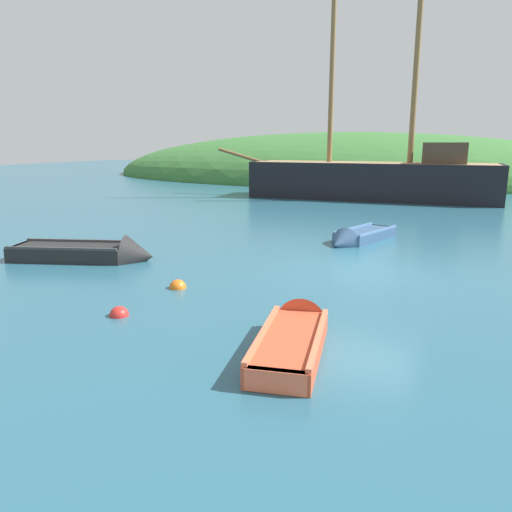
{
  "coord_description": "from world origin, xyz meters",
  "views": [
    {
      "loc": [
        2.58,
        -12.13,
        3.19
      ],
      "look_at": [
        -2.94,
        -0.45,
        0.21
      ],
      "focal_mm": 34.86,
      "sensor_mm": 36.0,
      "label": 1
    }
  ],
  "objects_px": {
    "rowboat_outer_left": "(92,255)",
    "buoy_red": "(119,316)",
    "sailing_ship": "(373,185)",
    "buoy_orange": "(178,288)",
    "rowboat_portside": "(358,239)",
    "rowboat_far": "(294,338)"
  },
  "relations": [
    {
      "from": "sailing_ship",
      "to": "rowboat_outer_left",
      "type": "bearing_deg",
      "value": 73.89
    },
    {
      "from": "buoy_red",
      "to": "rowboat_far",
      "type": "bearing_deg",
      "value": 2.02
    },
    {
      "from": "sailing_ship",
      "to": "buoy_red",
      "type": "height_order",
      "value": "sailing_ship"
    },
    {
      "from": "buoy_red",
      "to": "buoy_orange",
      "type": "bearing_deg",
      "value": 90.92
    },
    {
      "from": "sailing_ship",
      "to": "buoy_orange",
      "type": "bearing_deg",
      "value": 85.27
    },
    {
      "from": "sailing_ship",
      "to": "buoy_red",
      "type": "bearing_deg",
      "value": 85.37
    },
    {
      "from": "rowboat_far",
      "to": "buoy_red",
      "type": "relative_size",
      "value": 8.69
    },
    {
      "from": "buoy_orange",
      "to": "rowboat_outer_left",
      "type": "bearing_deg",
      "value": 161.09
    },
    {
      "from": "buoy_red",
      "to": "buoy_orange",
      "type": "height_order",
      "value": "buoy_orange"
    },
    {
      "from": "sailing_ship",
      "to": "rowboat_portside",
      "type": "height_order",
      "value": "sailing_ship"
    },
    {
      "from": "rowboat_outer_left",
      "to": "buoy_red",
      "type": "xyz_separation_m",
      "value": [
        3.7,
        -3.25,
        -0.14
      ]
    },
    {
      "from": "rowboat_portside",
      "to": "buoy_red",
      "type": "bearing_deg",
      "value": 1.12
    },
    {
      "from": "rowboat_far",
      "to": "rowboat_portside",
      "type": "xyz_separation_m",
      "value": [
        -1.17,
        8.81,
        -0.01
      ]
    },
    {
      "from": "sailing_ship",
      "to": "rowboat_portside",
      "type": "relative_size",
      "value": 4.9
    },
    {
      "from": "buoy_red",
      "to": "rowboat_portside",
      "type": "bearing_deg",
      "value": 75.53
    },
    {
      "from": "rowboat_portside",
      "to": "buoy_red",
      "type": "relative_size",
      "value": 9.16
    },
    {
      "from": "rowboat_outer_left",
      "to": "buoy_orange",
      "type": "relative_size",
      "value": 10.67
    },
    {
      "from": "buoy_orange",
      "to": "rowboat_portside",
      "type": "bearing_deg",
      "value": 71.39
    },
    {
      "from": "rowboat_outer_left",
      "to": "buoy_orange",
      "type": "distance_m",
      "value": 3.88
    },
    {
      "from": "rowboat_outer_left",
      "to": "buoy_red",
      "type": "bearing_deg",
      "value": -61.23
    },
    {
      "from": "sailing_ship",
      "to": "rowboat_far",
      "type": "bearing_deg",
      "value": 94.61
    },
    {
      "from": "rowboat_far",
      "to": "buoy_red",
      "type": "height_order",
      "value": "rowboat_far"
    }
  ]
}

